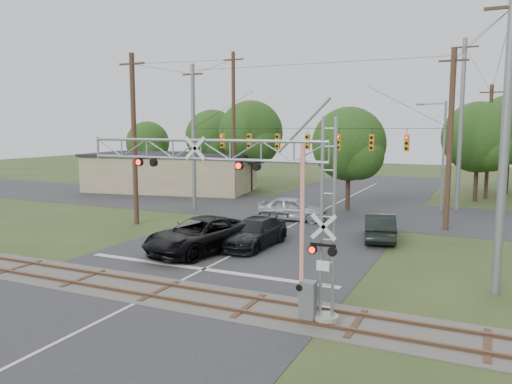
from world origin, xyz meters
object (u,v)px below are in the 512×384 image
at_px(pickup_black, 201,235).
at_px(streetlight, 441,150).
at_px(car_dark, 254,233).
at_px(crossing_gantry, 246,193).
at_px(traffic_signal_span, 319,140).
at_px(sedan_silver, 293,209).
at_px(commercial_building, 171,172).

height_order(pickup_black, streetlight, streetlight).
height_order(car_dark, streetlight, streetlight).
xyz_separation_m(crossing_gantry, traffic_signal_span, (-3.18, 18.36, 1.44)).
height_order(traffic_signal_span, sedan_silver, traffic_signal_span).
distance_m(traffic_signal_span, car_dark, 10.62).
height_order(pickup_black, sedan_silver, pickup_black).
distance_m(commercial_building, streetlight, 26.87).
bearing_deg(crossing_gantry, car_dark, 113.30).
bearing_deg(sedan_silver, pickup_black, 168.71).
distance_m(sedan_silver, streetlight, 13.11).
xyz_separation_m(pickup_black, commercial_building, (-16.34, 21.14, 1.05)).
height_order(crossing_gantry, commercial_building, crossing_gantry).
bearing_deg(sedan_silver, streetlight, -51.24).
distance_m(crossing_gantry, pickup_black, 9.55).
height_order(sedan_silver, commercial_building, commercial_building).
relative_size(crossing_gantry, traffic_signal_span, 0.53).
bearing_deg(car_dark, commercial_building, 136.90).
bearing_deg(commercial_building, sedan_silver, -41.22).
xyz_separation_m(traffic_signal_span, commercial_building, (-19.09, 9.46, -3.75)).
height_order(sedan_silver, streetlight, streetlight).
distance_m(traffic_signal_span, sedan_silver, 5.21).
bearing_deg(commercial_building, streetlight, -14.45).
relative_size(pickup_black, commercial_building, 0.36).
relative_size(sedan_silver, commercial_building, 0.28).
height_order(car_dark, sedan_silver, sedan_silver).
height_order(traffic_signal_span, commercial_building, traffic_signal_span).
xyz_separation_m(car_dark, commercial_building, (-18.40, 18.84, 1.18)).
relative_size(crossing_gantry, car_dark, 1.88).
relative_size(pickup_black, car_dark, 1.22).
relative_size(car_dark, sedan_silver, 1.08).
distance_m(car_dark, commercial_building, 26.36).
distance_m(crossing_gantry, commercial_building, 35.71).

